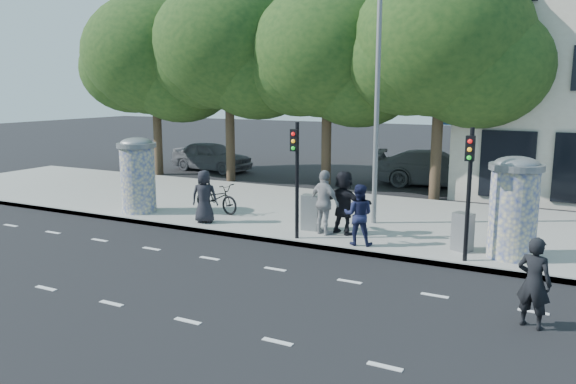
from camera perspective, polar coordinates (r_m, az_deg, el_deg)
The scene contains 24 objects.
ground at distance 13.13m, azimuth -4.26°, elevation -9.55°, with size 120.00×120.00×0.00m, color black.
sidewalk at distance 19.64m, azimuth 7.21°, elevation -2.59°, with size 40.00×8.00×0.15m, color gray.
curb at distance 16.09m, azimuth 2.36°, elevation -5.45°, with size 40.00×0.10×0.16m, color slate.
lane_dash_near at distance 11.45m, azimuth -10.15°, elevation -12.79°, with size 32.00×0.12×0.01m, color silver.
lane_dash_far at distance 14.28m, azimuth -1.31°, elevation -7.85°, with size 32.00×0.12×0.01m, color silver.
ad_column_left at distance 20.51m, azimuth -15.02°, elevation 1.85°, with size 1.36×1.36×2.65m.
ad_column_right at distance 15.54m, azimuth 21.96°, elevation -1.25°, with size 1.36×1.36×2.65m.
traffic_pole_near at distance 16.11m, azimuth 0.84°, elevation 2.42°, with size 0.22×0.31×3.40m.
traffic_pole_far at distance 14.65m, azimuth 17.91°, elevation 1.09°, with size 0.22×0.31×3.40m.
street_lamp at distance 18.05m, azimuth 9.03°, elevation 11.32°, with size 0.25×0.93×8.00m.
tree_far_left at distance 30.19m, azimuth -13.43°, elevation 13.45°, with size 7.20×7.20×9.26m.
tree_mid_left at distance 27.52m, azimuth -6.07°, elevation 14.62°, with size 7.20×7.20×9.57m.
tree_near_left at distance 25.30m, azimuth 4.03°, elevation 14.03°, with size 6.80×6.80×8.97m.
tree_center at distance 23.41m, azimuth 15.33°, elevation 14.59°, with size 7.00×7.00×9.30m.
ped_a at distance 18.48m, azimuth -8.49°, elevation -0.45°, with size 0.85×0.55×1.74m, color black.
ped_c at distance 15.82m, azimuth 7.17°, elevation -2.30°, with size 0.84×0.65×1.73m, color #181C3D.
ped_e at distance 16.81m, azimuth 3.73°, elevation -1.08°, with size 1.15×0.65×1.96m, color #9A9A9D.
ped_f at distance 16.96m, azimuth 5.69°, elevation -1.06°, with size 1.79×0.64×1.93m, color black.
man_road at distance 11.68m, azimuth 23.71°, elevation -8.42°, with size 0.65×0.42×1.78m, color black.
bicycle at distance 20.02m, azimuth -7.29°, elevation -0.59°, with size 1.99×0.69×1.05m, color black.
cabinet_left at distance 17.43m, azimuth 2.32°, elevation -2.08°, with size 0.53×0.38×1.11m, color slate.
cabinet_right at distance 15.90m, azimuth 17.32°, elevation -3.89°, with size 0.50×0.36×1.05m, color gray.
car_left at distance 31.21m, azimuth -7.77°, elevation 3.63°, with size 4.74×1.91×1.62m, color #58595F.
car_right at distance 27.03m, azimuth 14.88°, elevation 2.33°, with size 5.64×2.29×1.64m, color #595D61.
Camera 1 is at (6.47, -10.50, 4.50)m, focal length 35.00 mm.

